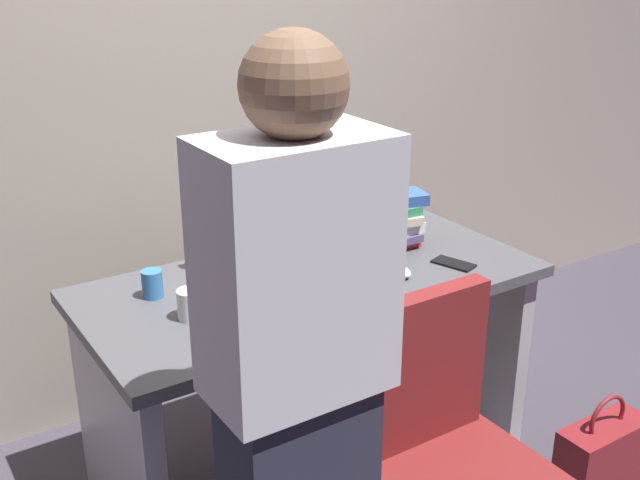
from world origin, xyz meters
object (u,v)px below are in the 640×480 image
at_px(cup_near_keyboard, 191,304).
at_px(desk, 312,338).
at_px(monitor, 298,189).
at_px(keyboard, 318,296).
at_px(mouse, 399,271).
at_px(cell_phone, 454,264).
at_px(book_stack, 395,220).
at_px(person_at_desk, 298,391).
at_px(cup_by_monitor, 152,284).
at_px(handbag, 601,456).

bearing_deg(cup_near_keyboard, desk, 6.69).
distance_m(desk, monitor, 0.51).
bearing_deg(keyboard, mouse, -2.50).
bearing_deg(keyboard, cell_phone, -5.34).
bearing_deg(cell_phone, monitor, 123.63).
xyz_separation_m(monitor, mouse, (0.21, -0.31, -0.24)).
relative_size(monitor, book_stack, 2.32).
bearing_deg(desk, person_at_desk, -124.59).
bearing_deg(cup_by_monitor, mouse, -21.48).
bearing_deg(keyboard, cup_near_keyboard, 164.11).
xyz_separation_m(desk, mouse, (0.25, -0.15, 0.24)).
xyz_separation_m(mouse, cup_by_monitor, (-0.75, 0.29, 0.03)).
relative_size(cup_by_monitor, handbag, 0.24).
height_order(keyboard, cup_by_monitor, cup_by_monitor).
distance_m(cup_near_keyboard, book_stack, 0.87).
height_order(cup_near_keyboard, cell_phone, cup_near_keyboard).
relative_size(desk, monitor, 2.80).
bearing_deg(person_at_desk, desk, 55.41).
bearing_deg(keyboard, desk, 61.69).
bearing_deg(mouse, desk, 149.50).
height_order(monitor, cup_near_keyboard, monitor).
distance_m(desk, keyboard, 0.29).
bearing_deg(desk, handbag, -41.22).
height_order(book_stack, cell_phone, book_stack).
xyz_separation_m(mouse, book_stack, (0.15, 0.22, 0.08)).
bearing_deg(person_at_desk, cup_by_monitor, 91.33).
xyz_separation_m(person_at_desk, keyboard, (0.41, 0.55, -0.09)).
xyz_separation_m(mouse, cell_phone, (0.22, -0.03, -0.01)).
xyz_separation_m(monitor, cup_near_keyboard, (-0.50, -0.21, -0.21)).
xyz_separation_m(cup_near_keyboard, book_stack, (0.86, 0.13, 0.06)).
height_order(mouse, book_stack, book_stack).
distance_m(person_at_desk, cup_by_monitor, 0.84).
relative_size(keyboard, handbag, 1.14).
bearing_deg(handbag, cup_by_monitor, 147.17).
distance_m(mouse, book_stack, 0.28).
relative_size(desk, cell_phone, 10.53).
bearing_deg(handbag, cell_phone, 120.59).
relative_size(monitor, cup_near_keyboard, 5.97).
bearing_deg(handbag, monitor, 130.89).
relative_size(cup_near_keyboard, handbag, 0.24).
distance_m(keyboard, mouse, 0.32).
relative_size(keyboard, book_stack, 1.84).
height_order(desk, book_stack, book_stack).
bearing_deg(cup_by_monitor, monitor, 1.17).
bearing_deg(cup_near_keyboard, monitor, 22.77).
relative_size(mouse, cell_phone, 0.69).
relative_size(desk, book_stack, 6.51).
height_order(mouse, handbag, mouse).
bearing_deg(cell_phone, cup_by_monitor, 143.46).
height_order(person_at_desk, handbag, person_at_desk).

